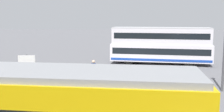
# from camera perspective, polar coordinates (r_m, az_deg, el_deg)

# --- Properties ---
(ground_plane) EXTENTS (160.00, 160.00, 0.00)m
(ground_plane) POSITION_cam_1_polar(r_m,az_deg,el_deg) (25.47, 3.98, -2.91)
(ground_plane) COLOR slate
(double_decker_bus) EXTENTS (10.56, 3.74, 3.85)m
(double_decker_bus) POSITION_cam_1_polar(r_m,az_deg,el_deg) (28.69, 10.22, 2.23)
(double_decker_bus) COLOR silver
(double_decker_bus) RESTS_ON ground
(pedestrian_near_railing) EXTENTS (0.33, 0.36, 1.78)m
(pedestrian_near_railing) POSITION_cam_1_polar(r_m,az_deg,el_deg) (20.06, -3.93, -2.97)
(pedestrian_near_railing) COLOR #33384C
(pedestrian_near_railing) RESTS_ON ground
(pedestrian_railing) EXTENTS (8.13, 0.12, 1.08)m
(pedestrian_railing) POSITION_cam_1_polar(r_m,az_deg,el_deg) (19.21, -8.65, -4.44)
(pedestrian_railing) COLOR gray
(pedestrian_railing) RESTS_ON ground
(info_sign) EXTENTS (1.18, 0.19, 2.38)m
(info_sign) POSITION_cam_1_polar(r_m,az_deg,el_deg) (19.82, -17.59, -1.63)
(info_sign) COLOR slate
(info_sign) RESTS_ON ground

